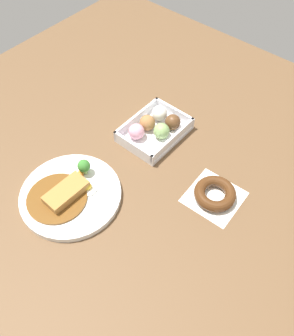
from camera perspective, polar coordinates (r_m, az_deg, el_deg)
ground_plane at (r=1.04m, az=-1.81°, el=-1.90°), size 1.60×1.60×0.00m
curry_plate at (r=1.02m, az=-12.05°, el=-4.05°), size 0.28×0.28×0.07m
donut_box at (r=1.14m, az=1.29°, el=6.34°), size 0.21×0.16×0.06m
chocolate_ring_donut at (r=1.01m, az=10.63°, el=-4.02°), size 0.15×0.15×0.03m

